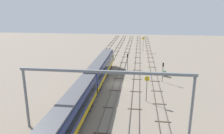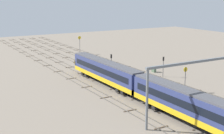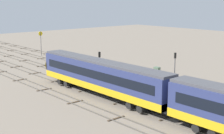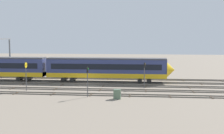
# 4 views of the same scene
# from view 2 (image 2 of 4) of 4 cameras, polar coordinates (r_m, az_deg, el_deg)

# --- Properties ---
(ground_plane) EXTENTS (190.05, 190.05, 0.00)m
(ground_plane) POSITION_cam_2_polar(r_m,az_deg,el_deg) (66.09, 3.73, -3.37)
(ground_plane) COLOR gray
(track_near_foreground) EXTENTS (174.05, 2.40, 0.16)m
(track_near_foreground) POSITION_cam_2_polar(r_m,az_deg,el_deg) (71.10, 9.48, -2.31)
(track_near_foreground) COLOR #59544C
(track_near_foreground) RESTS_ON ground
(track_second_near) EXTENTS (174.05, 2.40, 0.16)m
(track_second_near) POSITION_cam_2_polar(r_m,az_deg,el_deg) (68.49, 6.71, -2.79)
(track_second_near) COLOR #59544C
(track_second_near) RESTS_ON ground
(track_middle) EXTENTS (174.05, 2.40, 0.16)m
(track_middle) POSITION_cam_2_polar(r_m,az_deg,el_deg) (66.07, 3.73, -3.31)
(track_middle) COLOR #59544C
(track_middle) RESTS_ON ground
(track_with_train) EXTENTS (174.05, 2.40, 0.16)m
(track_with_train) POSITION_cam_2_polar(r_m,az_deg,el_deg) (63.84, 0.53, -3.85)
(track_with_train) COLOR #59544C
(track_with_train) RESTS_ON ground
(track_far_background) EXTENTS (174.05, 2.40, 0.16)m
(track_far_background) POSITION_cam_2_polar(r_m,az_deg,el_deg) (61.83, -2.89, -4.41)
(track_far_background) COLOR #59544C
(track_far_background) RESTS_ON ground
(overhead_gantry) EXTENTS (0.40, 22.95, 8.87)m
(overhead_gantry) POSITION_cam_2_polar(r_m,az_deg,el_deg) (50.42, 16.57, -0.83)
(overhead_gantry) COLOR slate
(overhead_gantry) RESTS_ON ground
(speed_sign_near_foreground) EXTENTS (0.14, 1.01, 5.69)m
(speed_sign_near_foreground) POSITION_cam_2_polar(r_m,az_deg,el_deg) (101.90, -5.78, 4.40)
(speed_sign_near_foreground) COLOR #4C4C51
(speed_sign_near_foreground) RESTS_ON ground
(speed_sign_mid_trackside) EXTENTS (0.14, 0.94, 4.89)m
(speed_sign_mid_trackside) POSITION_cam_2_polar(r_m,az_deg,el_deg) (62.69, 12.90, -1.51)
(speed_sign_mid_trackside) COLOR #4C4C51
(speed_sign_mid_trackside) RESTS_ON ground
(signal_light_trackside_approach) EXTENTS (0.31, 0.32, 4.62)m
(signal_light_trackside_approach) POSITION_cam_2_polar(r_m,az_deg,el_deg) (73.59, 9.10, 0.57)
(signal_light_trackside_approach) COLOR #4C4C51
(signal_light_trackside_approach) RESTS_ON ground
(signal_light_trackside_departure) EXTENTS (0.31, 0.32, 4.62)m
(signal_light_trackside_departure) POSITION_cam_2_polar(r_m,az_deg,el_deg) (75.76, -0.14, 1.08)
(signal_light_trackside_departure) COLOR #4C4C51
(signal_light_trackside_departure) RESTS_ON ground
(relay_cabinet) EXTENTS (1.07, 0.66, 1.44)m
(relay_cabinet) POSITION_cam_2_polar(r_m,az_deg,el_deg) (78.23, 7.46, -0.39)
(relay_cabinet) COLOR #597259
(relay_cabinet) RESTS_ON ground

